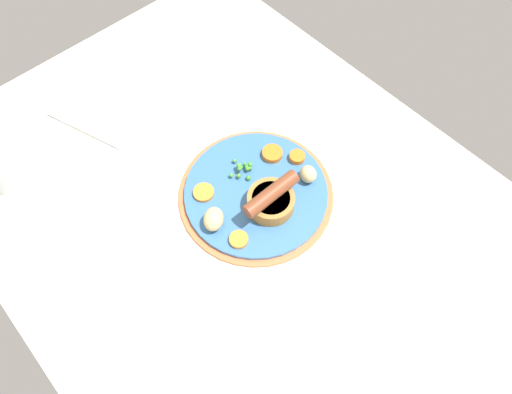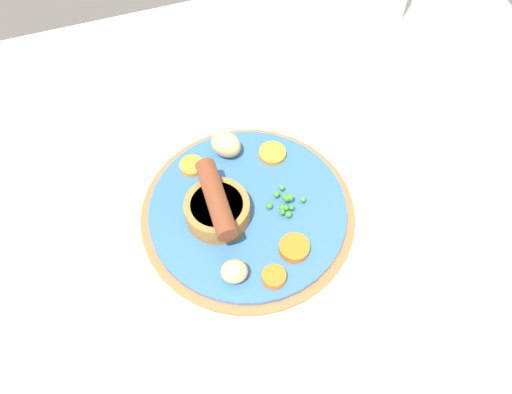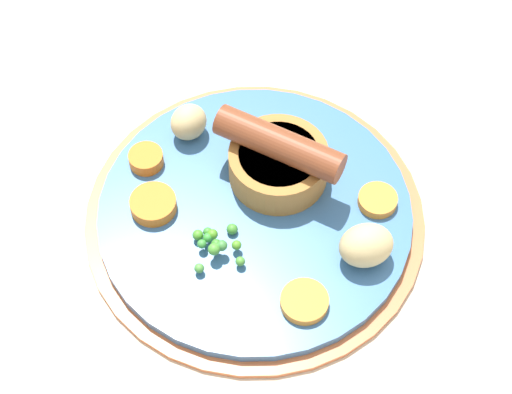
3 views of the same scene
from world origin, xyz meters
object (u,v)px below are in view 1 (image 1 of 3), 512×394
object	(u,v)px
pea_pile	(243,169)
carrot_slice_1	(204,193)
dinner_plate	(258,195)
carrot_slice_4	(298,158)
drinking_glass	(0,162)
sausage_pudding	(271,200)
carrot_slice_0	(272,154)
potato_chunk_1	(214,219)
potato_chunk_0	(308,174)
carrot_slice_2	(239,239)
fork	(85,128)

from	to	relation	value
pea_pile	carrot_slice_1	distance (cm)	8.27
carrot_slice_1	dinner_plate	bearing A→B (deg)	48.90
carrot_slice_4	drinking_glass	bearing A→B (deg)	-129.12
sausage_pudding	carrot_slice_1	bearing A→B (deg)	126.72
sausage_pudding	carrot_slice_0	distance (cm)	10.79
potato_chunk_1	carrot_slice_4	distance (cm)	19.87
potato_chunk_0	sausage_pudding	bearing A→B (deg)	-92.75
potato_chunk_0	carrot_slice_0	size ratio (longest dim) A/B	0.86
potato_chunk_0	drinking_glass	size ratio (longest dim) A/B	0.33
potato_chunk_1	sausage_pudding	bearing A→B (deg)	67.38
sausage_pudding	carrot_slice_2	distance (cm)	8.71
dinner_plate	carrot_slice_4	distance (cm)	10.34
potato_chunk_1	carrot_slice_2	distance (cm)	5.41
drinking_glass	carrot_slice_0	bearing A→B (deg)	52.30
dinner_plate	carrot_slice_1	bearing A→B (deg)	-131.10
fork	drinking_glass	world-z (taller)	drinking_glass
dinner_plate	drinking_glass	bearing A→B (deg)	-137.51
sausage_pudding	potato_chunk_0	bearing A→B (deg)	-1.87
carrot_slice_0	potato_chunk_0	bearing A→B (deg)	8.49
pea_pile	potato_chunk_0	size ratio (longest dim) A/B	1.61
pea_pile	carrot_slice_4	distance (cm)	10.50
dinner_plate	potato_chunk_0	size ratio (longest dim) A/B	8.60
dinner_plate	potato_chunk_1	bearing A→B (deg)	-92.71
carrot_slice_4	fork	bearing A→B (deg)	-143.29
pea_pile	potato_chunk_0	xyz separation A→B (cm)	(9.05, 7.57, 0.65)
potato_chunk_0	carrot_slice_4	world-z (taller)	potato_chunk_0
pea_pile	carrot_slice_2	world-z (taller)	pea_pile
pea_pile	potato_chunk_1	distance (cm)	11.60
pea_pile	carrot_slice_0	world-z (taller)	pea_pile
sausage_pudding	carrot_slice_2	size ratio (longest dim) A/B	3.36
potato_chunk_1	carrot_slice_2	size ratio (longest dim) A/B	1.33
pea_pile	potato_chunk_1	size ratio (longest dim) A/B	1.22
dinner_plate	potato_chunk_0	world-z (taller)	potato_chunk_0
potato_chunk_1	fork	bearing A→B (deg)	-170.99
pea_pile	carrot_slice_0	distance (cm)	6.48
carrot_slice_0	fork	bearing A→B (deg)	-143.29
sausage_pudding	carrot_slice_2	world-z (taller)	sausage_pudding
carrot_slice_1	carrot_slice_4	xyz separation A→B (cm)	(6.06, 17.44, 0.19)
pea_pile	potato_chunk_1	bearing A→B (deg)	-66.07
potato_chunk_1	fork	size ratio (longest dim) A/B	0.24
potato_chunk_1	fork	xyz separation A→B (cm)	(-33.49, -5.31, -2.88)
sausage_pudding	carrot_slice_4	size ratio (longest dim) A/B	3.72
potato_chunk_1	carrot_slice_0	bearing A→B (deg)	102.07
potato_chunk_1	drinking_glass	world-z (taller)	drinking_glass
dinner_plate	sausage_pudding	size ratio (longest dim) A/B	2.58
carrot_slice_2	drinking_glass	world-z (taller)	drinking_glass
dinner_plate	drinking_glass	size ratio (longest dim) A/B	2.81
potato_chunk_1	drinking_glass	bearing A→B (deg)	-147.46
carrot_slice_4	dinner_plate	bearing A→B (deg)	-88.80
pea_pile	dinner_plate	bearing A→B (deg)	-10.80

